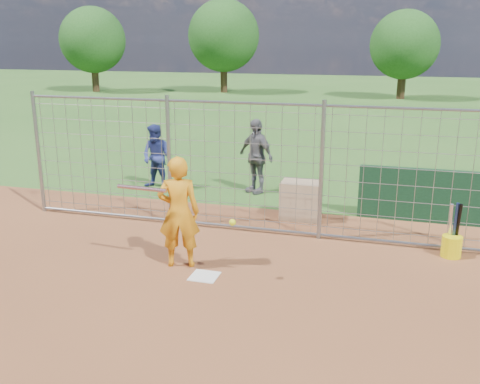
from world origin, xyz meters
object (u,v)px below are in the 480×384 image
(bucket_with_bats, at_px, (452,243))
(batter, at_px, (179,212))
(equipment_bin, at_px, (301,200))
(bystander_a, at_px, (157,157))
(bystander_b, at_px, (256,156))

(bucket_with_bats, bearing_deg, batter, -159.41)
(batter, height_order, equipment_bin, batter)
(equipment_bin, bearing_deg, bucket_with_bats, -24.19)
(bystander_a, xyz_separation_m, bucket_with_bats, (6.73, -2.67, -0.56))
(bystander_a, relative_size, bucket_with_bats, 1.65)
(bucket_with_bats, bearing_deg, bystander_a, 158.37)
(bystander_a, relative_size, equipment_bin, 2.02)
(batter, distance_m, bystander_b, 4.65)
(batter, bearing_deg, equipment_bin, -133.32)
(batter, distance_m, bystander_a, 4.92)
(bystander_b, relative_size, bucket_with_bats, 1.86)
(equipment_bin, bearing_deg, batter, -116.83)
(equipment_bin, xyz_separation_m, bucket_with_bats, (2.86, -1.30, -0.15))
(bystander_b, distance_m, bucket_with_bats, 5.26)
(bystander_b, relative_size, equipment_bin, 2.27)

